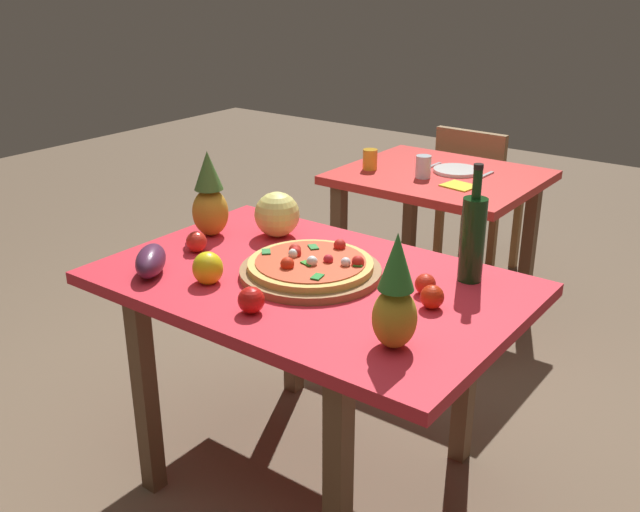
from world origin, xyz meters
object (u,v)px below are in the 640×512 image
object	(u,v)px
bell_pepper	(208,268)
wine_bottle	(473,237)
dinner_plate	(457,170)
pineapple_right	(210,198)
drinking_glass_water	(423,167)
tomato_at_corner	(196,242)
display_table	(310,303)
pineapple_left	(395,297)
napkin_folded	(459,186)
melon	(277,214)
knife_utensil	(484,176)
drinking_glass_juice	(370,159)
tomato_beside_pepper	(251,300)
tomato_near_board	(425,284)
background_table	(439,197)
tomato_by_bottle	(432,297)
pizza	(311,263)
fork_utensil	(430,167)
pizza_board	(311,272)
eggplant	(151,261)
dining_chair	(475,193)

from	to	relation	value
bell_pepper	wine_bottle	bearing A→B (deg)	38.03
bell_pepper	dinner_plate	xyz separation A→B (m)	(0.03, 1.63, -0.04)
pineapple_right	drinking_glass_water	world-z (taller)	pineapple_right
tomato_at_corner	dinner_plate	xyz separation A→B (m)	(0.25, 1.46, -0.03)
display_table	pineapple_left	xyz separation A→B (m)	(0.44, -0.22, 0.23)
dinner_plate	napkin_folded	world-z (taller)	dinner_plate
bell_pepper	drinking_glass_water	size ratio (longest dim) A/B	1.01
melon	knife_utensil	xyz separation A→B (m)	(0.27, 1.18, -0.08)
drinking_glass_juice	drinking_glass_water	distance (m)	0.28
tomato_at_corner	tomato_beside_pepper	distance (m)	0.52
melon	napkin_folded	bearing A→B (deg)	75.68
display_table	drinking_glass_water	world-z (taller)	drinking_glass_water
tomato_at_corner	tomato_near_board	xyz separation A→B (m)	(0.80, 0.17, -0.00)
background_table	napkin_folded	xyz separation A→B (m)	(0.17, -0.15, 0.12)
melon	tomato_by_bottle	bearing A→B (deg)	-14.71
tomato_by_bottle	dinner_plate	world-z (taller)	tomato_by_bottle
knife_utensil	display_table	bearing A→B (deg)	-85.40
melon	napkin_folded	distance (m)	1.00
pineapple_right	napkin_folded	bearing A→B (deg)	67.93
background_table	pizza	bearing A→B (deg)	-79.68
wine_bottle	fork_utensil	size ratio (longest dim) A/B	2.07
tomato_at_corner	knife_utensil	size ratio (longest dim) A/B	0.40
pizza_board	pineapple_right	bearing A→B (deg)	171.27
drinking_glass_water	pizza	bearing A→B (deg)	-77.35
dinner_plate	tomato_at_corner	bearing A→B (deg)	-99.69
pizza_board	dinner_plate	world-z (taller)	pizza_board
drinking_glass_juice	dinner_plate	world-z (taller)	drinking_glass_juice
drinking_glass_juice	pineapple_left	bearing A→B (deg)	-55.03
tomato_at_corner	napkin_folded	size ratio (longest dim) A/B	0.52
eggplant	bell_pepper	bearing A→B (deg)	17.03
wine_bottle	tomato_by_bottle	bearing A→B (deg)	-89.76
background_table	pineapple_right	size ratio (longest dim) A/B	2.87
display_table	tomato_near_board	bearing A→B (deg)	17.66
dining_chair	eggplant	size ratio (longest dim) A/B	4.25
pineapple_right	tomato_by_bottle	world-z (taller)	pineapple_right
wine_bottle	dinner_plate	distance (m)	1.29
display_table	melon	distance (m)	0.43
pineapple_left	pizza	bearing A→B (deg)	151.90
background_table	dining_chair	bearing A→B (deg)	98.19
pizza	melon	size ratio (longest dim) A/B	2.43
dining_chair	tomato_by_bottle	xyz separation A→B (m)	(0.75, -1.93, 0.30)
pizza	dinner_plate	distance (m)	1.40
pizza	napkin_folded	world-z (taller)	pizza
background_table	display_table	bearing A→B (deg)	-79.45
dining_chair	drinking_glass_water	distance (m)	0.80
dining_chair	drinking_glass_juice	bearing A→B (deg)	75.11
napkin_folded	pizza_board	bearing A→B (deg)	-86.68
fork_utensil	dinner_plate	bearing A→B (deg)	3.26
background_table	pineapple_right	world-z (taller)	pineapple_right
tomato_at_corner	drinking_glass_juice	bearing A→B (deg)	94.95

